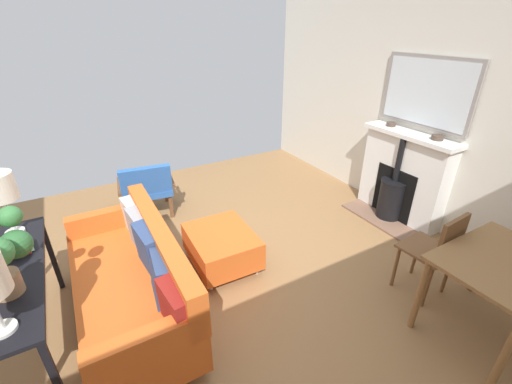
{
  "coord_description": "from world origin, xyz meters",
  "views": [
    {
      "loc": [
        0.93,
        2.52,
        2.29
      ],
      "look_at": [
        -0.51,
        0.02,
        0.82
      ],
      "focal_mm": 23.39,
      "sensor_mm": 36.0,
      "label": 1
    }
  ],
  "objects": [
    {
      "name": "dining_table",
      "position": [
        -1.63,
        1.76,
        0.63
      ],
      "size": [
        0.96,
        0.73,
        0.73
      ],
      "color": "olive",
      "rests_on": "ground"
    },
    {
      "name": "ground_plane",
      "position": [
        0.0,
        0.0,
        -0.0
      ],
      "size": [
        5.51,
        5.54,
        0.01
      ],
      "primitive_type": "cube",
      "color": "olive"
    },
    {
      "name": "wall_left",
      "position": [
        -2.76,
        0.0,
        1.37
      ],
      "size": [
        0.12,
        5.54,
        2.73
      ],
      "primitive_type": "cube",
      "color": "silver",
      "rests_on": "ground"
    },
    {
      "name": "mantel_bowl_near",
      "position": [
        -2.58,
        -0.19,
        1.16
      ],
      "size": [
        0.12,
        0.12,
        0.05
      ],
      "color": "#47382D",
      "rests_on": "fireplace"
    },
    {
      "name": "armchair_accent",
      "position": [
        0.24,
        -1.48,
        0.43
      ],
      "size": [
        0.75,
        0.67,
        0.76
      ],
      "color": "brown",
      "rests_on": "ground"
    },
    {
      "name": "ottoman",
      "position": [
        -0.16,
        -0.09,
        0.24
      ],
      "size": [
        0.64,
        0.77,
        0.39
      ],
      "color": "#B2B2B7",
      "rests_on": "ground"
    },
    {
      "name": "console_table",
      "position": [
        1.49,
        0.16,
        0.68
      ],
      "size": [
        0.39,
        1.47,
        0.78
      ],
      "color": "black",
      "rests_on": "ground"
    },
    {
      "name": "dining_chair_near_fireplace",
      "position": [
        -1.63,
        1.25,
        0.52
      ],
      "size": [
        0.43,
        0.43,
        0.87
      ],
      "color": "brown",
      "rests_on": "ground"
    },
    {
      "name": "book_stack",
      "position": [
        1.49,
        -0.07,
        0.82
      ],
      "size": [
        0.27,
        0.2,
        0.08
      ],
      "color": "#B23833",
      "rests_on": "console_table"
    },
    {
      "name": "sofa",
      "position": [
        0.74,
        0.16,
        0.37
      ],
      "size": [
        0.78,
        1.78,
        0.82
      ],
      "color": "#B2B2B7",
      "rests_on": "ground"
    },
    {
      "name": "fireplace",
      "position": [
        -2.54,
        0.14,
        0.51
      ],
      "size": [
        0.58,
        1.19,
        1.13
      ],
      "color": "brown",
      "rests_on": "ground"
    },
    {
      "name": "mantel_bowl_far",
      "position": [
        -2.58,
        0.44,
        1.16
      ],
      "size": [
        0.13,
        0.13,
        0.05
      ],
      "color": "#47382D",
      "rests_on": "fireplace"
    },
    {
      "name": "mirror_over_mantel",
      "position": [
        -2.67,
        0.14,
        1.58
      ],
      "size": [
        0.04,
        1.12,
        0.79
      ],
      "color": "gray"
    }
  ]
}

